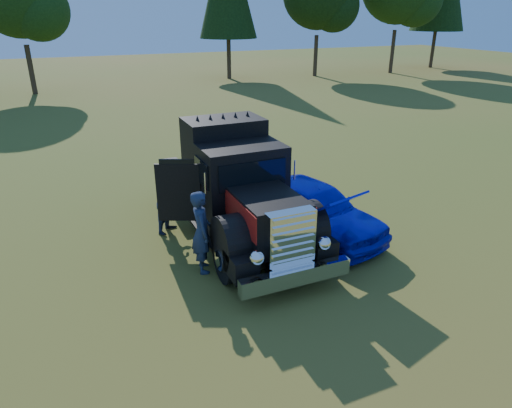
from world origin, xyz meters
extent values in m
plane|color=#405D1B|center=(0.00, 0.00, 0.00)|extent=(120.00, 120.00, 0.00)
cylinder|color=#2D2116|center=(35.00, 31.00, 2.43)|extent=(0.36, 0.36, 4.86)
cylinder|color=#2D2116|center=(-4.00, 29.50, 1.71)|extent=(0.36, 0.36, 3.42)
sphere|color=black|center=(-2.86, 28.74, 5.70)|extent=(4.18, 4.18, 4.18)
cylinder|color=#2D2116|center=(20.00, 30.00, 1.80)|extent=(0.36, 0.36, 3.60)
sphere|color=black|center=(21.20, 29.20, 6.00)|extent=(4.40, 4.40, 4.40)
cylinder|color=#2D2116|center=(28.00, 29.00, 1.98)|extent=(0.36, 0.36, 3.96)
sphere|color=black|center=(29.32, 28.12, 6.60)|extent=(4.84, 4.84, 4.84)
cylinder|color=#2D2116|center=(12.00, 31.50, 2.25)|extent=(0.36, 0.36, 4.50)
cylinder|color=black|center=(0.13, 0.10, 0.55)|extent=(0.32, 1.10, 1.10)
cylinder|color=black|center=(2.23, 0.10, 0.55)|extent=(0.32, 1.10, 1.10)
cylinder|color=black|center=(0.13, 4.90, 0.55)|extent=(0.32, 1.10, 1.10)
cylinder|color=black|center=(2.23, 4.90, 0.55)|extent=(0.32, 1.10, 1.10)
cylinder|color=black|center=(0.46, 4.90, 0.55)|extent=(0.32, 1.10, 1.10)
cylinder|color=black|center=(1.90, 4.90, 0.55)|extent=(0.32, 1.10, 1.10)
cube|color=black|center=(1.18, 2.70, 0.62)|extent=(1.60, 6.40, 0.28)
cube|color=white|center=(1.18, -1.15, 0.55)|extent=(2.50, 0.22, 0.36)
cube|color=white|center=(1.18, -0.85, 1.25)|extent=(1.05, 0.30, 1.30)
cube|color=black|center=(1.18, 0.20, 1.30)|extent=(1.35, 1.80, 1.10)
cube|color=maroon|center=(0.49, 0.20, 1.50)|extent=(0.02, 1.80, 0.60)
cube|color=maroon|center=(1.87, 0.20, 1.50)|extent=(0.02, 1.80, 0.60)
cylinder|color=black|center=(0.23, 0.10, 0.95)|extent=(0.55, 1.24, 1.24)
cylinder|color=black|center=(2.13, 0.10, 0.95)|extent=(0.55, 1.24, 1.24)
sphere|color=white|center=(0.40, -0.92, 1.05)|extent=(0.32, 0.32, 0.32)
sphere|color=white|center=(1.96, -0.92, 1.05)|extent=(0.32, 0.32, 0.32)
cube|color=black|center=(1.18, 1.75, 1.55)|extent=(2.05, 1.30, 2.10)
cube|color=black|center=(1.18, 1.08, 2.05)|extent=(1.70, 0.05, 0.65)
cube|color=black|center=(1.18, 3.05, 1.75)|extent=(2.05, 1.30, 2.50)
cube|color=black|center=(1.18, 4.70, 0.95)|extent=(2.00, 2.00, 0.35)
cube|color=black|center=(-0.35, 2.18, 1.45)|extent=(1.03, 0.50, 1.50)
cube|color=maroon|center=(-0.37, 2.23, 1.30)|extent=(0.78, 0.36, 0.75)
imported|color=#0820B0|center=(3.06, 1.42, 0.75)|extent=(2.83, 4.68, 1.49)
cube|color=#0820B0|center=(2.62, -0.22, 1.55)|extent=(1.50, 1.23, 0.67)
imported|color=#1F2549|center=(-0.22, 0.78, 0.99)|extent=(0.58, 0.79, 1.97)
imported|color=#1F234A|center=(-0.42, 3.13, 0.85)|extent=(1.04, 1.04, 1.70)
camera|label=1|loc=(-2.83, -8.21, 5.60)|focal=32.00mm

